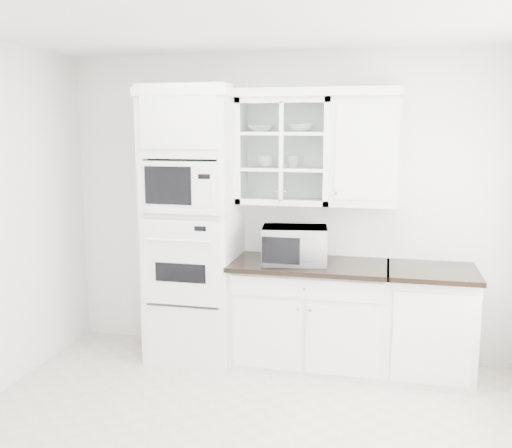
# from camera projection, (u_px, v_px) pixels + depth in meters

# --- Properties ---
(room_shell) EXTENTS (4.00, 3.50, 2.70)m
(room_shell) POSITION_uv_depth(u_px,v_px,m) (250.00, 169.00, 3.79)
(room_shell) COLOR white
(room_shell) RESTS_ON ground
(oven_column) EXTENTS (0.76, 0.68, 2.40)m
(oven_column) POSITION_uv_depth(u_px,v_px,m) (193.00, 226.00, 5.00)
(oven_column) COLOR white
(oven_column) RESTS_ON ground
(base_cabinet_run) EXTENTS (1.32, 0.67, 0.92)m
(base_cabinet_run) POSITION_uv_depth(u_px,v_px,m) (309.00, 314.00, 4.92)
(base_cabinet_run) COLOR white
(base_cabinet_run) RESTS_ON ground
(extra_base_cabinet) EXTENTS (0.72, 0.67, 0.92)m
(extra_base_cabinet) POSITION_uv_depth(u_px,v_px,m) (429.00, 322.00, 4.70)
(extra_base_cabinet) COLOR white
(extra_base_cabinet) RESTS_ON ground
(upper_cabinet_glass) EXTENTS (0.80, 0.33, 0.90)m
(upper_cabinet_glass) POSITION_uv_depth(u_px,v_px,m) (285.00, 151.00, 4.88)
(upper_cabinet_glass) COLOR white
(upper_cabinet_glass) RESTS_ON room_shell
(upper_cabinet_solid) EXTENTS (0.55, 0.33, 0.90)m
(upper_cabinet_solid) POSITION_uv_depth(u_px,v_px,m) (365.00, 152.00, 4.73)
(upper_cabinet_solid) COLOR white
(upper_cabinet_solid) RESTS_ON room_shell
(crown_molding) EXTENTS (2.14, 0.38, 0.07)m
(crown_molding) POSITION_uv_depth(u_px,v_px,m) (272.00, 93.00, 4.80)
(crown_molding) COLOR white
(crown_molding) RESTS_ON room_shell
(countertop_microwave) EXTENTS (0.59, 0.52, 0.31)m
(countertop_microwave) POSITION_uv_depth(u_px,v_px,m) (295.00, 245.00, 4.80)
(countertop_microwave) COLOR white
(countertop_microwave) RESTS_ON base_cabinet_run
(bowl_a) EXTENTS (0.26, 0.26, 0.06)m
(bowl_a) POSITION_uv_depth(u_px,v_px,m) (261.00, 129.00, 4.89)
(bowl_a) COLOR white
(bowl_a) RESTS_ON upper_cabinet_glass
(bowl_b) EXTENTS (0.27, 0.27, 0.07)m
(bowl_b) POSITION_uv_depth(u_px,v_px,m) (300.00, 128.00, 4.84)
(bowl_b) COLOR white
(bowl_b) RESTS_ON upper_cabinet_glass
(cup_a) EXTENTS (0.17, 0.17, 0.10)m
(cup_a) POSITION_uv_depth(u_px,v_px,m) (266.00, 161.00, 4.94)
(cup_a) COLOR white
(cup_a) RESTS_ON upper_cabinet_glass
(cup_b) EXTENTS (0.13, 0.13, 0.10)m
(cup_b) POSITION_uv_depth(u_px,v_px,m) (293.00, 162.00, 4.88)
(cup_b) COLOR white
(cup_b) RESTS_ON upper_cabinet_glass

